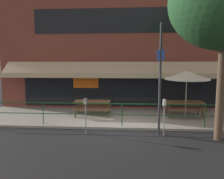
{
  "coord_description": "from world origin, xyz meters",
  "views": [
    {
      "loc": [
        0.22,
        -8.8,
        2.75
      ],
      "look_at": [
        -0.52,
        1.6,
        1.5
      ],
      "focal_mm": 35.0,
      "sensor_mm": 36.0,
      "label": 1
    }
  ],
  "objects_px": {
    "parking_meter_far": "(164,106)",
    "picnic_table_centre": "(184,105)",
    "parking_meter_near": "(85,105)",
    "street_sign_pole": "(160,78)",
    "patio_umbrella_centre": "(187,75)",
    "picnic_table_left": "(92,104)"
  },
  "relations": [
    {
      "from": "parking_meter_near",
      "to": "parking_meter_far",
      "type": "relative_size",
      "value": 1.0
    },
    {
      "from": "picnic_table_left",
      "to": "patio_umbrella_centre",
      "type": "bearing_deg",
      "value": -0.36
    },
    {
      "from": "patio_umbrella_centre",
      "to": "street_sign_pole",
      "type": "distance_m",
      "value": 2.88
    },
    {
      "from": "picnic_table_centre",
      "to": "street_sign_pole",
      "type": "distance_m",
      "value": 3.4
    },
    {
      "from": "picnic_table_centre",
      "to": "parking_meter_far",
      "type": "distance_m",
      "value": 3.11
    },
    {
      "from": "patio_umbrella_centre",
      "to": "parking_meter_near",
      "type": "bearing_deg",
      "value": -151.03
    },
    {
      "from": "picnic_table_centre",
      "to": "parking_meter_near",
      "type": "bearing_deg",
      "value": -148.91
    },
    {
      "from": "parking_meter_far",
      "to": "picnic_table_centre",
      "type": "bearing_deg",
      "value": 62.01
    },
    {
      "from": "picnic_table_centre",
      "to": "street_sign_pole",
      "type": "xyz_separation_m",
      "value": [
        -1.62,
        -2.6,
        1.48
      ]
    },
    {
      "from": "parking_meter_near",
      "to": "parking_meter_far",
      "type": "xyz_separation_m",
      "value": [
        3.03,
        -0.02,
        0.0
      ]
    },
    {
      "from": "picnic_table_centre",
      "to": "street_sign_pole",
      "type": "height_order",
      "value": "street_sign_pole"
    },
    {
      "from": "picnic_table_left",
      "to": "picnic_table_centre",
      "type": "relative_size",
      "value": 1.0
    },
    {
      "from": "picnic_table_centre",
      "to": "parking_meter_near",
      "type": "relative_size",
      "value": 1.27
    },
    {
      "from": "patio_umbrella_centre",
      "to": "parking_meter_far",
      "type": "xyz_separation_m",
      "value": [
        -1.44,
        -2.5,
        -1.03
      ]
    },
    {
      "from": "patio_umbrella_centre",
      "to": "parking_meter_near",
      "type": "height_order",
      "value": "patio_umbrella_centre"
    },
    {
      "from": "parking_meter_near",
      "to": "street_sign_pole",
      "type": "relative_size",
      "value": 0.33
    },
    {
      "from": "picnic_table_left",
      "to": "parking_meter_far",
      "type": "height_order",
      "value": "parking_meter_far"
    },
    {
      "from": "patio_umbrella_centre",
      "to": "street_sign_pole",
      "type": "relative_size",
      "value": 0.56
    },
    {
      "from": "parking_meter_far",
      "to": "street_sign_pole",
      "type": "relative_size",
      "value": 0.33
    },
    {
      "from": "parking_meter_far",
      "to": "picnic_table_left",
      "type": "bearing_deg",
      "value": 141.39
    },
    {
      "from": "picnic_table_centre",
      "to": "parking_meter_far",
      "type": "xyz_separation_m",
      "value": [
        -1.44,
        -2.72,
        0.44
      ]
    },
    {
      "from": "picnic_table_left",
      "to": "picnic_table_centre",
      "type": "xyz_separation_m",
      "value": [
        4.61,
        0.19,
        0.0
      ]
    }
  ]
}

